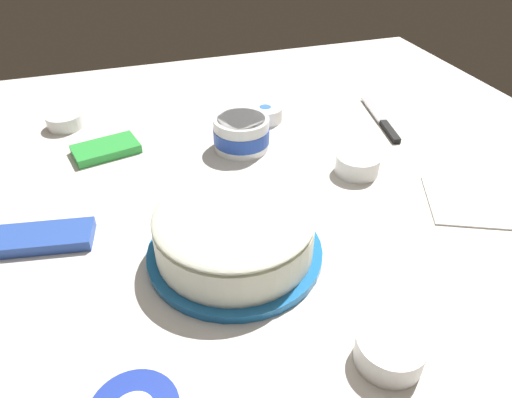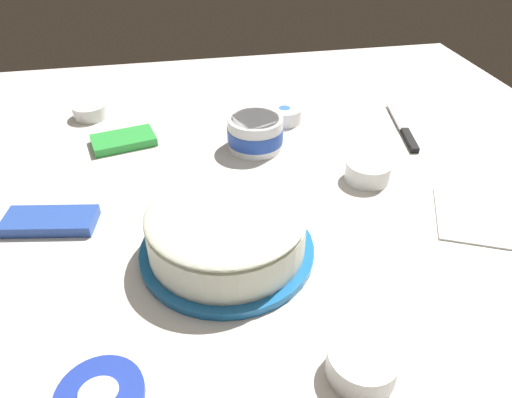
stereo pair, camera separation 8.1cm
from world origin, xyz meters
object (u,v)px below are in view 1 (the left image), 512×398
frosting_tub (241,133)px  candy_box_lower (45,238)px  sprinkle_bowl_green (390,350)px  spreading_knife (383,122)px  sprinkle_bowl_rainbow (65,121)px  paper_napkin (470,201)px  sprinkle_bowl_blue (265,113)px  sprinkle_bowl_pink (357,164)px  frosted_cake (234,234)px  candy_box_upper (106,149)px

frosting_tub → candy_box_lower: bearing=-153.4°
sprinkle_bowl_green → spreading_knife: bearing=60.1°
sprinkle_bowl_green → frosting_tub: bearing=92.2°
sprinkle_bowl_rainbow → paper_napkin: size_ratio=0.55×
sprinkle_bowl_rainbow → sprinkle_bowl_blue: bearing=-13.6°
paper_napkin → sprinkle_bowl_pink: bearing=133.6°
frosted_cake → sprinkle_bowl_pink: frosted_cake is taller
sprinkle_bowl_rainbow → candy_box_lower: size_ratio=0.53×
spreading_knife → sprinkle_bowl_pink: sprinkle_bowl_pink is taller
spreading_knife → candy_box_lower: size_ratio=1.52×
sprinkle_bowl_rainbow → candy_box_lower: sprinkle_bowl_rainbow is taller
sprinkle_bowl_rainbow → frosting_tub: bearing=-31.1°
candy_box_upper → paper_napkin: (0.63, -0.40, -0.01)m
candy_box_lower → paper_napkin: candy_box_lower is taller
frosted_cake → spreading_knife: frosted_cake is taller
sprinkle_bowl_blue → candy_box_upper: (-0.38, -0.04, -0.01)m
candy_box_lower → sprinkle_bowl_blue: bearing=41.8°
frosted_cake → candy_box_lower: (-0.29, 0.13, -0.03)m
sprinkle_bowl_pink → sprinkle_bowl_rainbow: bearing=145.2°
spreading_knife → sprinkle_bowl_green: 0.66m
frosting_tub → spreading_knife: (0.35, 0.00, -0.03)m
candy_box_upper → sprinkle_bowl_pink: bearing=-39.2°
sprinkle_bowl_pink → candy_box_upper: 0.53m
sprinkle_bowl_rainbow → candy_box_upper: sprinkle_bowl_rainbow is taller
candy_box_upper → candy_box_lower: bearing=-125.7°
sprinkle_bowl_blue → candy_box_lower: 0.58m
sprinkle_bowl_green → sprinkle_bowl_rainbow: sprinkle_bowl_green is taller
frosting_tub → candy_box_upper: size_ratio=0.90×
sprinkle_bowl_blue → paper_napkin: size_ratio=0.56×
sprinkle_bowl_pink → candy_box_upper: sprinkle_bowl_pink is taller
sprinkle_bowl_pink → candy_box_lower: (-0.59, -0.03, -0.01)m
frosted_cake → paper_napkin: bearing=0.0°
frosted_cake → candy_box_lower: frosted_cake is taller
frosting_tub → sprinkle_bowl_blue: bearing=50.1°
paper_napkin → sprinkle_bowl_green: bearing=-142.3°
sprinkle_bowl_blue → candy_box_lower: size_ratio=0.54×
sprinkle_bowl_green → candy_box_upper: bearing=115.5°
spreading_knife → sprinkle_bowl_rainbow: 0.75m
spreading_knife → candy_box_lower: candy_box_lower is taller
spreading_knife → paper_napkin: bearing=-91.8°
frosting_tub → sprinkle_bowl_blue: size_ratio=1.45×
sprinkle_bowl_rainbow → spreading_knife: bearing=-17.0°
sprinkle_bowl_green → candy_box_lower: sprinkle_bowl_green is taller
sprinkle_bowl_blue → sprinkle_bowl_green: size_ratio=0.97×
sprinkle_bowl_blue → sprinkle_bowl_pink: sprinkle_bowl_pink is taller
frosted_cake → sprinkle_bowl_blue: frosted_cake is taller
sprinkle_bowl_pink → paper_napkin: sprinkle_bowl_pink is taller
sprinkle_bowl_blue → sprinkle_bowl_rainbow: bearing=166.4°
frosted_cake → spreading_knife: bearing=35.4°
frosted_cake → sprinkle_bowl_rainbow: (-0.26, 0.55, -0.03)m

